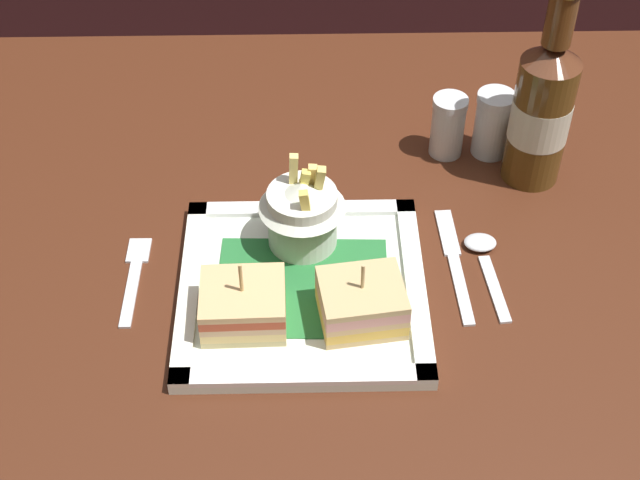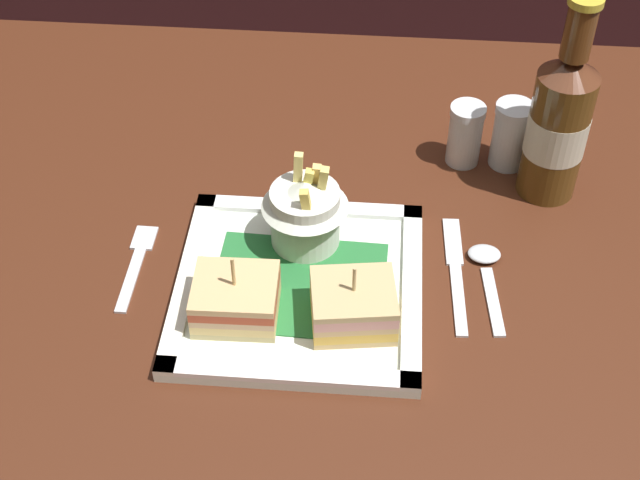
{
  "view_description": "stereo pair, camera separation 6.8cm",
  "coord_description": "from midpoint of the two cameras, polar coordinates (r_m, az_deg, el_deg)",
  "views": [
    {
      "loc": [
        -0.03,
        -0.72,
        1.45
      ],
      "look_at": [
        -0.02,
        -0.04,
        0.78
      ],
      "focal_mm": 52.04,
      "sensor_mm": 36.0,
      "label": 1
    },
    {
      "loc": [
        0.04,
        -0.72,
        1.45
      ],
      "look_at": [
        -0.02,
        -0.04,
        0.78
      ],
      "focal_mm": 52.04,
      "sensor_mm": 36.0,
      "label": 2
    }
  ],
  "objects": [
    {
      "name": "dining_table",
      "position": [
        1.11,
        2.87,
        -5.6
      ],
      "size": [
        1.1,
        0.84,
        0.74
      ],
      "color": "#472112",
      "rests_on": "ground_plane"
    },
    {
      "name": "beer_bottle",
      "position": [
        1.05,
        16.3,
        6.91
      ],
      "size": [
        0.07,
        0.07,
        0.25
      ],
      "color": "#573813",
      "rests_on": "dining_table"
    },
    {
      "name": "knife",
      "position": [
        0.99,
        10.28,
        -1.82
      ],
      "size": [
        0.02,
        0.17,
        0.0
      ],
      "color": "silver",
      "rests_on": "dining_table"
    },
    {
      "name": "sandwich_half_left",
      "position": [
        0.91,
        -3.07,
        -3.73
      ],
      "size": [
        0.08,
        0.07,
        0.08
      ],
      "color": "tan",
      "rests_on": "square_plate"
    },
    {
      "name": "sandwich_half_right",
      "position": [
        0.9,
        4.22,
        -4.12
      ],
      "size": [
        0.09,
        0.08,
        0.07
      ],
      "color": "tan",
      "rests_on": "square_plate"
    },
    {
      "name": "square_plate",
      "position": [
        0.95,
        0.74,
        -3.03
      ],
      "size": [
        0.25,
        0.25,
        0.02
      ],
      "color": "white",
      "rests_on": "dining_table"
    },
    {
      "name": "fries_cup",
      "position": [
        0.96,
        1.1,
        1.95
      ],
      "size": [
        0.09,
        0.09,
        0.1
      ],
      "color": "silver",
      "rests_on": "square_plate"
    },
    {
      "name": "spoon",
      "position": [
        1.0,
        12.13,
        -1.62
      ],
      "size": [
        0.04,
        0.12,
        0.01
      ],
      "color": "silver",
      "rests_on": "dining_table"
    },
    {
      "name": "pepper_shaker",
      "position": [
        1.11,
        13.35,
        6.05
      ],
      "size": [
        0.05,
        0.05,
        0.08
      ],
      "color": "silver",
      "rests_on": "dining_table"
    },
    {
      "name": "salt_shaker",
      "position": [
        1.11,
        10.63,
        6.15
      ],
      "size": [
        0.04,
        0.04,
        0.08
      ],
      "color": "silver",
      "rests_on": "dining_table"
    },
    {
      "name": "fork",
      "position": [
        1.0,
        -9.3,
        -1.37
      ],
      "size": [
        0.02,
        0.13,
        0.0
      ],
      "color": "silver",
      "rests_on": "dining_table"
    }
  ]
}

